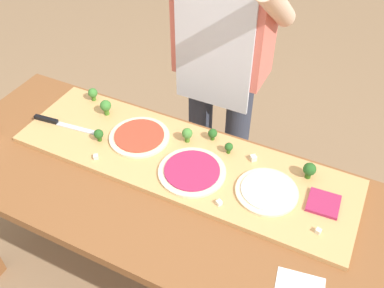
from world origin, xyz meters
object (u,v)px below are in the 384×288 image
at_px(pizza_slice_far_left, 323,203).
at_px(cheese_crumble_b, 318,231).
at_px(pizza_whole_tomato_red, 139,136).
at_px(broccoli_floret_back_mid, 187,134).
at_px(broccoli_floret_back_left, 309,170).
at_px(pizza_whole_white_garlic, 267,191).
at_px(cheese_crumble_c, 253,158).
at_px(cheese_crumble_d, 219,203).
at_px(broccoli_floret_front_left, 229,147).
at_px(prep_table, 161,201).
at_px(broccoli_floret_center_right, 93,93).
at_px(pizza_whole_beet_magenta, 192,171).
at_px(chefs_knife, 58,123).
at_px(broccoli_floret_back_right, 99,134).
at_px(broccoli_floret_front_mid, 213,134).
at_px(broccoli_floret_center_left, 106,106).
at_px(cook_center, 222,52).
at_px(cheese_crumble_a, 96,157).

height_order(pizza_slice_far_left, cheese_crumble_b, cheese_crumble_b).
height_order(pizza_whole_tomato_red, broccoli_floret_back_mid, broccoli_floret_back_mid).
bearing_deg(broccoli_floret_back_left, pizza_whole_tomato_red, -172.54).
height_order(pizza_whole_white_garlic, cheese_crumble_c, cheese_crumble_c).
bearing_deg(cheese_crumble_d, cheese_crumble_b, 5.91).
height_order(pizza_slice_far_left, broccoli_floret_front_left, broccoli_floret_front_left).
bearing_deg(prep_table, broccoli_floret_center_right, 150.08).
xyz_separation_m(broccoli_floret_back_left, cheese_crumble_c, (-0.21, -0.00, -0.03)).
bearing_deg(pizza_whole_beet_magenta, broccoli_floret_front_left, 63.10).
relative_size(chefs_knife, broccoli_floret_back_right, 5.89).
distance_m(pizza_whole_tomato_red, broccoli_floret_front_mid, 0.29).
height_order(broccoli_floret_front_left, broccoli_floret_center_left, broccoli_floret_center_left).
bearing_deg(broccoli_floret_front_left, cheese_crumble_b, -28.31).
xyz_separation_m(chefs_knife, pizza_whole_tomato_red, (0.35, 0.07, 0.00)).
height_order(pizza_whole_beet_magenta, pizza_slice_far_left, pizza_whole_beet_magenta).
height_order(broccoli_floret_center_left, cheese_crumble_b, broccoli_floret_center_left).
bearing_deg(broccoli_floret_front_left, pizza_whole_white_garlic, -32.67).
height_order(pizza_slice_far_left, broccoli_floret_back_mid, broccoli_floret_back_mid).
distance_m(pizza_whole_white_garlic, cheese_crumble_b, 0.22).
bearing_deg(pizza_whole_tomato_red, broccoli_floret_center_right, 158.02).
distance_m(pizza_whole_white_garlic, cook_center, 0.67).
relative_size(pizza_slice_far_left, cheese_crumble_a, 6.21).
xyz_separation_m(broccoli_floret_center_right, cheese_crumble_a, (0.23, -0.30, -0.03)).
bearing_deg(broccoli_floret_center_left, cheese_crumble_c, 1.21).
distance_m(chefs_knife, broccoli_floret_center_left, 0.21).
height_order(prep_table, pizza_whole_beet_magenta, pizza_whole_beet_magenta).
distance_m(cheese_crumble_b, cheese_crumble_d, 0.33).
bearing_deg(cheese_crumble_a, broccoli_floret_front_left, 29.71).
xyz_separation_m(broccoli_floret_center_right, cook_center, (0.47, 0.33, 0.15)).
relative_size(broccoli_floret_back_right, cheese_crumble_a, 3.09).
height_order(broccoli_floret_center_right, cheese_crumble_d, broccoli_floret_center_right).
bearing_deg(cook_center, cheese_crumble_d, -66.84).
bearing_deg(pizza_whole_tomato_red, pizza_slice_far_left, -1.13).
distance_m(pizza_whole_white_garlic, cheese_crumble_a, 0.65).
distance_m(chefs_knife, cook_center, 0.75).
relative_size(broccoli_floret_back_right, broccoli_floret_back_mid, 0.84).
xyz_separation_m(broccoli_floret_back_left, broccoli_floret_center_right, (-0.97, 0.04, -0.00)).
xyz_separation_m(pizza_whole_white_garlic, broccoli_floret_back_left, (0.11, 0.14, 0.03)).
relative_size(broccoli_floret_center_left, cook_center, 0.04).
relative_size(cheese_crumble_b, cheese_crumble_d, 0.98).
height_order(broccoli_floret_back_left, broccoli_floret_front_left, broccoli_floret_back_left).
bearing_deg(chefs_knife, broccoli_floret_center_left, 44.29).
relative_size(prep_table, broccoli_floret_back_right, 33.80).
height_order(pizza_whole_beet_magenta, cheese_crumble_c, cheese_crumble_c).
bearing_deg(cheese_crumble_a, broccoli_floret_center_right, 127.12).
bearing_deg(cheese_crumble_a, pizza_whole_beet_magenta, 14.68).
relative_size(cheese_crumble_a, cheese_crumble_d, 1.00).
bearing_deg(cheese_crumble_c, pizza_whole_tomato_red, -169.68).
distance_m(broccoli_floret_back_mid, cheese_crumble_a, 0.36).
xyz_separation_m(pizza_whole_tomato_red, cheese_crumble_d, (0.42, -0.17, 0.00)).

